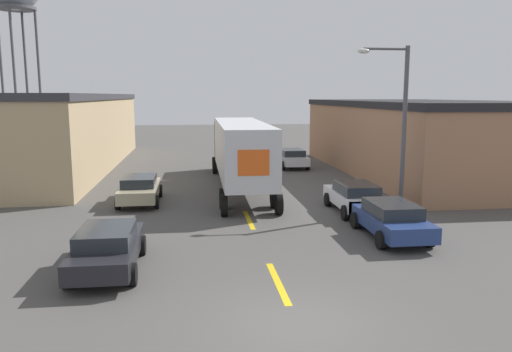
{
  "coord_description": "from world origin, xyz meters",
  "views": [
    {
      "loc": [
        -2.32,
        -10.53,
        5.2
      ],
      "look_at": [
        0.36,
        10.29,
        1.81
      ],
      "focal_mm": 35.0,
      "sensor_mm": 36.0,
      "label": 1
    }
  ],
  "objects_px": {
    "parked_car_right_far": "(292,158)",
    "parked_car_right_near": "(391,218)",
    "parked_car_left_near": "(107,247)",
    "parked_car_right_mid": "(355,197)",
    "parked_car_left_far": "(140,189)",
    "street_lamp": "(398,116)",
    "semi_truck": "(239,148)"
  },
  "relations": [
    {
      "from": "parked_car_right_near",
      "to": "street_lamp",
      "type": "relative_size",
      "value": 0.6
    },
    {
      "from": "parked_car_right_near",
      "to": "parked_car_right_far",
      "type": "bearing_deg",
      "value": 90.0
    },
    {
      "from": "parked_car_right_far",
      "to": "parked_car_right_mid",
      "type": "bearing_deg",
      "value": -90.0
    },
    {
      "from": "parked_car_right_far",
      "to": "street_lamp",
      "type": "relative_size",
      "value": 0.6
    },
    {
      "from": "parked_car_left_near",
      "to": "street_lamp",
      "type": "xyz_separation_m",
      "value": [
        11.7,
        6.46,
        3.57
      ]
    },
    {
      "from": "parked_car_left_far",
      "to": "semi_truck",
      "type": "bearing_deg",
      "value": 33.96
    },
    {
      "from": "parked_car_right_near",
      "to": "parked_car_right_mid",
      "type": "bearing_deg",
      "value": 90.0
    },
    {
      "from": "parked_car_right_mid",
      "to": "street_lamp",
      "type": "relative_size",
      "value": 0.6
    },
    {
      "from": "semi_truck",
      "to": "parked_car_right_mid",
      "type": "bearing_deg",
      "value": -55.03
    },
    {
      "from": "parked_car_left_far",
      "to": "parked_car_right_mid",
      "type": "distance_m",
      "value": 10.32
    },
    {
      "from": "parked_car_right_mid",
      "to": "parked_car_right_near",
      "type": "bearing_deg",
      "value": -90.0
    },
    {
      "from": "parked_car_left_near",
      "to": "street_lamp",
      "type": "distance_m",
      "value": 13.84
    },
    {
      "from": "parked_car_left_near",
      "to": "street_lamp",
      "type": "height_order",
      "value": "street_lamp"
    },
    {
      "from": "parked_car_left_near",
      "to": "semi_truck",
      "type": "bearing_deg",
      "value": 68.36
    },
    {
      "from": "parked_car_right_far",
      "to": "parked_car_right_near",
      "type": "bearing_deg",
      "value": -90.0
    },
    {
      "from": "parked_car_right_near",
      "to": "parked_car_right_far",
      "type": "distance_m",
      "value": 18.42
    },
    {
      "from": "parked_car_left_near",
      "to": "parked_car_left_far",
      "type": "bearing_deg",
      "value": 90.0
    },
    {
      "from": "parked_car_right_near",
      "to": "parked_car_right_far",
      "type": "height_order",
      "value": "same"
    },
    {
      "from": "parked_car_left_near",
      "to": "parked_car_right_mid",
      "type": "height_order",
      "value": "same"
    },
    {
      "from": "parked_car_left_far",
      "to": "parked_car_left_near",
      "type": "distance_m",
      "value": 9.6
    },
    {
      "from": "parked_car_left_far",
      "to": "parked_car_left_near",
      "type": "bearing_deg",
      "value": -90.0
    },
    {
      "from": "parked_car_right_near",
      "to": "street_lamp",
      "type": "bearing_deg",
      "value": 65.36
    },
    {
      "from": "parked_car_left_far",
      "to": "street_lamp",
      "type": "relative_size",
      "value": 0.6
    },
    {
      "from": "parked_car_left_far",
      "to": "parked_car_left_near",
      "type": "xyz_separation_m",
      "value": [
        0.0,
        -9.6,
        0.0
      ]
    },
    {
      "from": "semi_truck",
      "to": "parked_car_left_far",
      "type": "xyz_separation_m",
      "value": [
        -5.2,
        -3.5,
        -1.58
      ]
    },
    {
      "from": "parked_car_right_far",
      "to": "street_lamp",
      "type": "xyz_separation_m",
      "value": [
        1.91,
        -14.26,
        3.57
      ]
    },
    {
      "from": "semi_truck",
      "to": "street_lamp",
      "type": "distance_m",
      "value": 9.51
    },
    {
      "from": "parked_car_right_mid",
      "to": "parked_car_left_near",
      "type": "bearing_deg",
      "value": -147.07
    },
    {
      "from": "parked_car_left_near",
      "to": "parked_car_right_mid",
      "type": "relative_size",
      "value": 1.0
    },
    {
      "from": "parked_car_right_near",
      "to": "parked_car_right_far",
      "type": "xyz_separation_m",
      "value": [
        0.0,
        18.42,
        0.0
      ]
    },
    {
      "from": "parked_car_left_far",
      "to": "parked_car_right_far",
      "type": "height_order",
      "value": "same"
    },
    {
      "from": "parked_car_right_near",
      "to": "parked_car_right_mid",
      "type": "relative_size",
      "value": 1.0
    }
  ]
}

